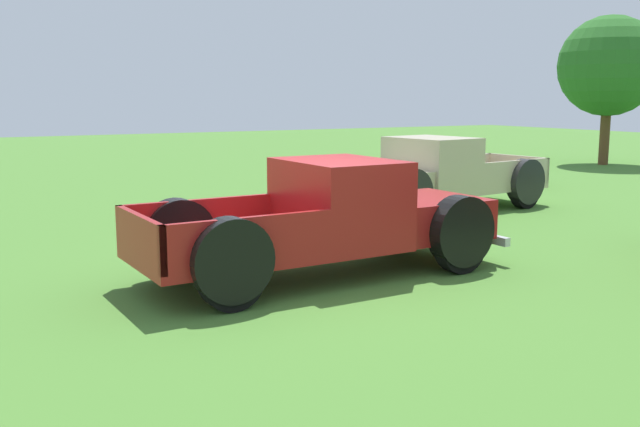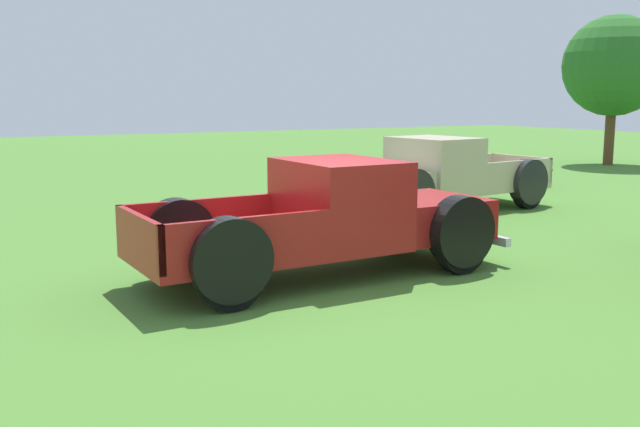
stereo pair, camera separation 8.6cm
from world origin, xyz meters
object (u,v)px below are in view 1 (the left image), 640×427
at_px(picnic_table, 507,167).
at_px(oak_tree_east, 609,66).
at_px(pickup_truck_foreground, 343,219).
at_px(pickup_truck_behind_left, 429,177).

relative_size(picnic_table, oak_tree_east, 0.33).
distance_m(pickup_truck_foreground, pickup_truck_behind_left, 5.84).
distance_m(pickup_truck_behind_left, picnic_table, 5.98).
bearing_deg(oak_tree_east, pickup_truck_foreground, -61.21).
bearing_deg(pickup_truck_behind_left, pickup_truck_foreground, -50.15).
bearing_deg(picnic_table, pickup_truck_foreground, -55.26).
height_order(pickup_truck_foreground, picnic_table, pickup_truck_foreground).
height_order(pickup_truck_behind_left, picnic_table, pickup_truck_behind_left).
bearing_deg(oak_tree_east, pickup_truck_behind_left, -65.85).
bearing_deg(picnic_table, oak_tree_east, 109.95).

